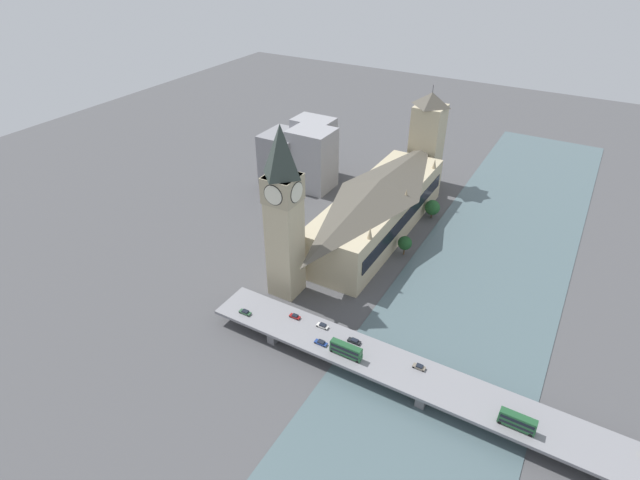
{
  "coord_description": "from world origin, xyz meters",
  "views": [
    {
      "loc": [
        -62.9,
        185.88,
        129.37
      ],
      "look_at": [
        22.28,
        38.67,
        19.63
      ],
      "focal_mm": 28.0,
      "sensor_mm": 36.0,
      "label": 1
    }
  ],
  "objects_px": {
    "double_decker_bus_mid": "(346,350)",
    "clock_tower": "(284,211)",
    "car_southbound_lead": "(323,326)",
    "parliament_hall": "(379,207)",
    "victoria_tower": "(427,140)",
    "double_decker_bus_lead": "(517,421)",
    "car_northbound_mid": "(321,343)",
    "car_northbound_tail": "(245,312)",
    "road_bridge": "(428,382)",
    "car_southbound_tail": "(354,341)",
    "car_southbound_extra": "(295,316)",
    "car_northbound_lead": "(419,367)"
  },
  "relations": [
    {
      "from": "road_bridge",
      "to": "clock_tower",
      "type": "bearing_deg",
      "value": -17.89
    },
    {
      "from": "clock_tower",
      "to": "car_northbound_lead",
      "type": "xyz_separation_m",
      "value": [
        -63.93,
        18.92,
        -30.84
      ]
    },
    {
      "from": "double_decker_bus_mid",
      "to": "car_northbound_tail",
      "type": "distance_m",
      "value": 42.07
    },
    {
      "from": "car_northbound_lead",
      "to": "car_southbound_tail",
      "type": "relative_size",
      "value": 0.88
    },
    {
      "from": "car_northbound_mid",
      "to": "car_northbound_tail",
      "type": "bearing_deg",
      "value": 0.8
    },
    {
      "from": "car_northbound_lead",
      "to": "car_southbound_extra",
      "type": "xyz_separation_m",
      "value": [
        48.17,
        -0.43,
        -0.03
      ]
    },
    {
      "from": "car_northbound_mid",
      "to": "car_southbound_extra",
      "type": "height_order",
      "value": "car_northbound_mid"
    },
    {
      "from": "car_northbound_lead",
      "to": "double_decker_bus_lead",
      "type": "bearing_deg",
      "value": 167.12
    },
    {
      "from": "parliament_hall",
      "to": "car_southbound_extra",
      "type": "height_order",
      "value": "parliament_hall"
    },
    {
      "from": "parliament_hall",
      "to": "clock_tower",
      "type": "relative_size",
      "value": 1.42
    },
    {
      "from": "victoria_tower",
      "to": "double_decker_bus_mid",
      "type": "height_order",
      "value": "victoria_tower"
    },
    {
      "from": "car_southbound_lead",
      "to": "double_decker_bus_lead",
      "type": "bearing_deg",
      "value": 173.01
    },
    {
      "from": "victoria_tower",
      "to": "car_southbound_lead",
      "type": "relative_size",
      "value": 12.71
    },
    {
      "from": "car_northbound_mid",
      "to": "double_decker_bus_lead",
      "type": "bearing_deg",
      "value": 179.23
    },
    {
      "from": "car_northbound_tail",
      "to": "car_southbound_lead",
      "type": "xyz_separation_m",
      "value": [
        -28.47,
        -8.02,
        -0.01
      ]
    },
    {
      "from": "clock_tower",
      "to": "car_southbound_tail",
      "type": "relative_size",
      "value": 15.28
    },
    {
      "from": "road_bridge",
      "to": "car_southbound_lead",
      "type": "xyz_separation_m",
      "value": [
        41.24,
        -4.26,
        1.83
      ]
    },
    {
      "from": "parliament_hall",
      "to": "car_northbound_tail",
      "type": "height_order",
      "value": "parliament_hall"
    },
    {
      "from": "road_bridge",
      "to": "car_northbound_lead",
      "type": "xyz_separation_m",
      "value": [
        4.38,
        -3.14,
        1.8
      ]
    },
    {
      "from": "victoria_tower",
      "to": "double_decker_bus_lead",
      "type": "relative_size",
      "value": 5.4
    },
    {
      "from": "double_decker_bus_mid",
      "to": "clock_tower",
      "type": "bearing_deg",
      "value": -32.4
    },
    {
      "from": "car_northbound_lead",
      "to": "car_northbound_mid",
      "type": "distance_m",
      "value": 33.79
    },
    {
      "from": "victoria_tower",
      "to": "car_southbound_lead",
      "type": "xyz_separation_m",
      "value": [
        -14.12,
        140.79,
        -19.41
      ]
    },
    {
      "from": "double_decker_bus_lead",
      "to": "car_southbound_lead",
      "type": "xyz_separation_m",
      "value": [
        68.9,
        -8.45,
        -2.04
      ]
    },
    {
      "from": "double_decker_bus_lead",
      "to": "car_southbound_extra",
      "type": "distance_m",
      "value": 80.62
    },
    {
      "from": "clock_tower",
      "to": "double_decker_bus_mid",
      "type": "xyz_separation_m",
      "value": [
        -40.63,
        25.78,
        -28.86
      ]
    },
    {
      "from": "double_decker_bus_mid",
      "to": "car_northbound_lead",
      "type": "xyz_separation_m",
      "value": [
        -23.3,
        -6.86,
        -1.98
      ]
    },
    {
      "from": "parliament_hall",
      "to": "clock_tower",
      "type": "height_order",
      "value": "clock_tower"
    },
    {
      "from": "clock_tower",
      "to": "victoria_tower",
      "type": "relative_size",
      "value": 1.26
    },
    {
      "from": "car_southbound_lead",
      "to": "car_southbound_tail",
      "type": "distance_m",
      "value": 13.29
    },
    {
      "from": "car_northbound_mid",
      "to": "car_northbound_tail",
      "type": "relative_size",
      "value": 0.98
    },
    {
      "from": "car_northbound_mid",
      "to": "car_southbound_tail",
      "type": "relative_size",
      "value": 0.97
    },
    {
      "from": "victoria_tower",
      "to": "double_decker_bus_lead",
      "type": "bearing_deg",
      "value": 119.08
    },
    {
      "from": "double_decker_bus_lead",
      "to": "car_northbound_lead",
      "type": "bearing_deg",
      "value": -12.88
    },
    {
      "from": "clock_tower",
      "to": "victoria_tower",
      "type": "xyz_separation_m",
      "value": [
        -12.96,
        -122.99,
        -11.41
      ]
    },
    {
      "from": "parliament_hall",
      "to": "road_bridge",
      "type": "distance_m",
      "value": 99.66
    },
    {
      "from": "car_southbound_lead",
      "to": "car_northbound_lead",
      "type": "bearing_deg",
      "value": 178.26
    },
    {
      "from": "car_southbound_lead",
      "to": "parliament_hall",
      "type": "bearing_deg",
      "value": -79.8
    },
    {
      "from": "car_northbound_tail",
      "to": "car_southbound_extra",
      "type": "xyz_separation_m",
      "value": [
        -17.15,
        -7.33,
        -0.06
      ]
    },
    {
      "from": "double_decker_bus_lead",
      "to": "car_southbound_lead",
      "type": "height_order",
      "value": "double_decker_bus_lead"
    },
    {
      "from": "car_northbound_mid",
      "to": "car_southbound_extra",
      "type": "relative_size",
      "value": 1.1
    },
    {
      "from": "road_bridge",
      "to": "car_southbound_extra",
      "type": "bearing_deg",
      "value": -3.88
    },
    {
      "from": "car_southbound_lead",
      "to": "car_southbound_extra",
      "type": "xyz_separation_m",
      "value": [
        11.32,
        0.69,
        -0.05
      ]
    },
    {
      "from": "double_decker_bus_lead",
      "to": "road_bridge",
      "type": "bearing_deg",
      "value": -8.62
    },
    {
      "from": "parliament_hall",
      "to": "car_northbound_mid",
      "type": "distance_m",
      "value": 87.85
    },
    {
      "from": "car_northbound_mid",
      "to": "car_southbound_tail",
      "type": "distance_m",
      "value": 11.54
    },
    {
      "from": "clock_tower",
      "to": "double_decker_bus_lead",
      "type": "xyz_separation_m",
      "value": [
        -95.98,
        26.25,
        -28.79
      ]
    },
    {
      "from": "victoria_tower",
      "to": "double_decker_bus_mid",
      "type": "distance_m",
      "value": 152.33
    },
    {
      "from": "road_bridge",
      "to": "car_northbound_tail",
      "type": "height_order",
      "value": "car_northbound_tail"
    },
    {
      "from": "car_northbound_mid",
      "to": "car_northbound_tail",
      "type": "xyz_separation_m",
      "value": [
        32.16,
        0.45,
        0.05
      ]
    }
  ]
}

